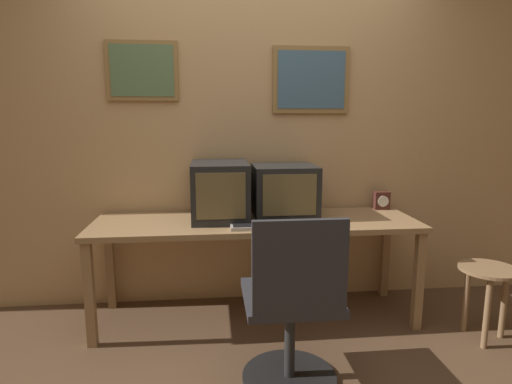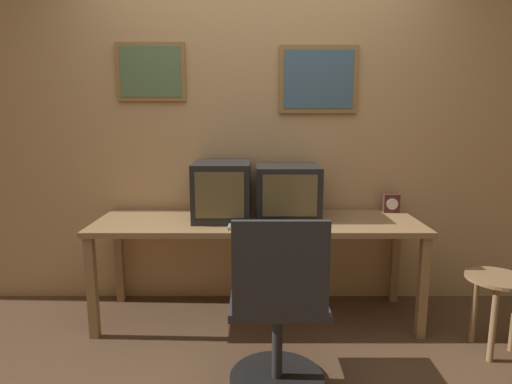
# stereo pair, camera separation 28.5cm
# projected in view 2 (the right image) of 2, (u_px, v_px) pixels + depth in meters

# --- Properties ---
(wall_back) EXTENTS (8.00, 0.08, 2.60)m
(wall_back) POSITION_uv_depth(u_px,v_px,m) (256.00, 129.00, 3.16)
(wall_back) COLOR tan
(wall_back) RESTS_ON ground_plane
(desk) EXTENTS (2.18, 0.64, 0.70)m
(desk) POSITION_uv_depth(u_px,v_px,m) (256.00, 230.00, 2.90)
(desk) COLOR #99754C
(desk) RESTS_ON ground_plane
(monitor_left) EXTENTS (0.38, 0.48, 0.39)m
(monitor_left) POSITION_uv_depth(u_px,v_px,m) (221.00, 190.00, 2.93)
(monitor_left) COLOR black
(monitor_left) RESTS_ON desk
(monitor_right) EXTENTS (0.43, 0.40, 0.36)m
(monitor_right) POSITION_uv_depth(u_px,v_px,m) (286.00, 191.00, 2.96)
(monitor_right) COLOR black
(monitor_right) RESTS_ON desk
(keyboard_main) EXTENTS (0.40, 0.15, 0.03)m
(keyboard_main) POSITION_uv_depth(u_px,v_px,m) (259.00, 226.00, 2.69)
(keyboard_main) COLOR #A8A399
(keyboard_main) RESTS_ON desk
(mouse_near_keyboard) EXTENTS (0.07, 0.11, 0.03)m
(mouse_near_keyboard) POSITION_uv_depth(u_px,v_px,m) (304.00, 225.00, 2.71)
(mouse_near_keyboard) COLOR silver
(mouse_near_keyboard) RESTS_ON desk
(desk_clock) EXTENTS (0.11, 0.07, 0.13)m
(desk_clock) POSITION_uv_depth(u_px,v_px,m) (390.00, 203.00, 3.12)
(desk_clock) COLOR #4C231E
(desk_clock) RESTS_ON desk
(office_chair) EXTENTS (0.51, 0.51, 0.94)m
(office_chair) POSITION_uv_depth(u_px,v_px,m) (277.00, 315.00, 2.16)
(office_chair) COLOR black
(office_chair) RESTS_ON ground_plane
(side_stool) EXTENTS (0.36, 0.36, 0.47)m
(side_stool) POSITION_uv_depth(u_px,v_px,m) (494.00, 294.00, 2.52)
(side_stool) COLOR #8E6B47
(side_stool) RESTS_ON ground_plane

